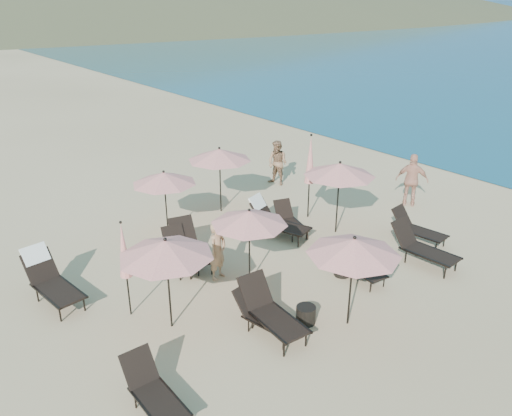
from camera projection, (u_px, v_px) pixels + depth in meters
ground at (353, 288)px, 12.42m from camera, size 800.00×800.00×0.00m
lounger_0 at (153, 391)px, 8.60m from camera, size 0.61×1.55×0.89m
lounger_1 at (270, 311)px, 10.67m from camera, size 0.79×1.86×1.05m
lounger_2 at (264, 315)px, 10.68m from camera, size 0.88×1.61×0.87m
lounger_3 at (359, 264)px, 12.75m from camera, size 0.69×1.51×0.84m
lounger_4 at (422, 247)px, 13.43m from camera, size 0.86×1.90×1.06m
lounger_5 at (417, 228)px, 14.67m from camera, size 0.84×1.69×0.93m
lounger_6 at (50, 279)px, 11.75m from camera, size 0.96×1.99×1.19m
lounger_7 at (190, 246)px, 13.46m from camera, size 1.06×1.95×1.06m
lounger_8 at (180, 251)px, 13.33m from camera, size 0.92×1.68×0.91m
lounger_9 at (290, 220)px, 15.30m from camera, size 0.94×1.58×0.85m
lounger_10 at (275, 219)px, 14.97m from camera, size 1.26×1.98×1.17m
umbrella_open_0 at (166, 249)px, 10.25m from camera, size 2.02×2.02×2.17m
umbrella_open_1 at (249, 218)px, 11.99m from camera, size 1.89×1.89×2.04m
umbrella_open_2 at (340, 170)px, 14.65m from camera, size 2.13×2.13×2.29m
umbrella_open_3 at (164, 178)px, 14.58m from camera, size 1.91×1.91×2.06m
umbrella_open_4 at (219, 155)px, 16.19m from camera, size 2.09×2.09×2.25m
umbrella_open_5 at (354, 247)px, 10.35m from camera, size 2.01×2.01×2.16m
umbrella_closed_0 at (310, 160)px, 15.75m from camera, size 0.33×0.33×2.81m
umbrella_closed_1 at (124, 251)px, 10.77m from camera, size 0.27×0.27×2.34m
side_table_0 at (306, 315)px, 11.03m from camera, size 0.44×0.44×0.41m
side_table_1 at (342, 268)px, 12.94m from camera, size 0.43×0.43×0.41m
beachgoer_a at (218, 251)px, 12.61m from camera, size 0.65×0.54×1.53m
beachgoer_b at (277, 163)px, 19.07m from camera, size 0.86×0.98×1.72m
beachgoer_c at (412, 180)px, 17.08m from camera, size 0.98×1.15×1.85m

